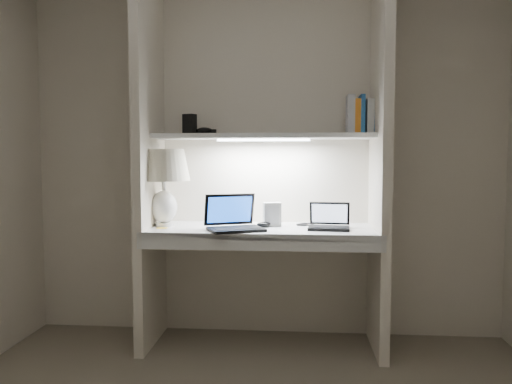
# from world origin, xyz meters

# --- Properties ---
(back_wall) EXTENTS (3.20, 0.01, 2.50)m
(back_wall) POSITION_xyz_m (0.00, 1.50, 1.25)
(back_wall) COLOR beige
(back_wall) RESTS_ON floor
(alcove_panel_left) EXTENTS (0.06, 0.55, 2.50)m
(alcove_panel_left) POSITION_xyz_m (-0.73, 1.23, 1.25)
(alcove_panel_left) COLOR beige
(alcove_panel_left) RESTS_ON floor
(alcove_panel_right) EXTENTS (0.06, 0.55, 2.50)m
(alcove_panel_right) POSITION_xyz_m (0.73, 1.23, 1.25)
(alcove_panel_right) COLOR beige
(alcove_panel_right) RESTS_ON floor
(desk) EXTENTS (1.40, 0.55, 0.04)m
(desk) POSITION_xyz_m (0.00, 1.23, 0.75)
(desk) COLOR white
(desk) RESTS_ON alcove_panel_left
(desk_apron) EXTENTS (1.46, 0.03, 0.10)m
(desk_apron) POSITION_xyz_m (0.00, 0.96, 0.72)
(desk_apron) COLOR silver
(desk_apron) RESTS_ON desk
(shelf) EXTENTS (1.40, 0.36, 0.03)m
(shelf) POSITION_xyz_m (0.00, 1.32, 1.35)
(shelf) COLOR silver
(shelf) RESTS_ON back_wall
(strip_light) EXTENTS (0.60, 0.04, 0.02)m
(strip_light) POSITION_xyz_m (0.00, 1.32, 1.33)
(strip_light) COLOR white
(strip_light) RESTS_ON shelf
(table_lamp) EXTENTS (0.34, 0.34, 0.50)m
(table_lamp) POSITION_xyz_m (-0.64, 1.24, 1.11)
(table_lamp) COLOR white
(table_lamp) RESTS_ON desk
(laptop_main) EXTENTS (0.41, 0.38, 0.22)m
(laptop_main) POSITION_xyz_m (-0.17, 1.11, 0.82)
(laptop_main) COLOR black
(laptop_main) RESTS_ON desk
(laptop_netbook) EXTENTS (0.27, 0.24, 0.16)m
(laptop_netbook) POSITION_xyz_m (0.42, 1.20, 0.81)
(laptop_netbook) COLOR black
(laptop_netbook) RESTS_ON desk
(speaker) EXTENTS (0.12, 0.10, 0.15)m
(speaker) POSITION_xyz_m (0.06, 1.29, 0.85)
(speaker) COLOR silver
(speaker) RESTS_ON desk
(mouse) EXTENTS (0.11, 0.09, 0.03)m
(mouse) POSITION_xyz_m (0.01, 1.24, 0.79)
(mouse) COLOR black
(mouse) RESTS_ON desk
(cable_coil) EXTENTS (0.10, 0.10, 0.01)m
(cable_coil) POSITION_xyz_m (0.28, 1.36, 0.78)
(cable_coil) COLOR black
(cable_coil) RESTS_ON desk
(sticky_note) EXTENTS (0.08, 0.08, 0.00)m
(sticky_note) POSITION_xyz_m (-0.63, 1.14, 0.77)
(sticky_note) COLOR gold
(sticky_note) RESTS_ON desk
(book_row) EXTENTS (0.23, 0.16, 0.25)m
(book_row) POSITION_xyz_m (0.65, 1.35, 1.48)
(book_row) COLOR silver
(book_row) RESTS_ON shelf
(shelf_box) EXTENTS (0.10, 0.08, 0.14)m
(shelf_box) POSITION_xyz_m (-0.50, 1.38, 1.43)
(shelf_box) COLOR black
(shelf_box) RESTS_ON shelf
(shelf_gadget) EXTENTS (0.14, 0.12, 0.05)m
(shelf_gadget) POSITION_xyz_m (-0.40, 1.40, 1.39)
(shelf_gadget) COLOR black
(shelf_gadget) RESTS_ON shelf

